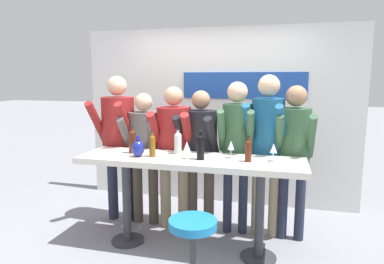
% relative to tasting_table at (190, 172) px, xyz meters
% --- Properties ---
extents(ground_plane, '(40.00, 40.00, 0.00)m').
position_rel_tasting_table_xyz_m(ground_plane, '(0.00, 0.00, -0.84)').
color(ground_plane, gray).
extents(back_wall, '(3.89, 0.12, 2.48)m').
position_rel_tasting_table_xyz_m(back_wall, '(0.00, 1.55, 0.41)').
color(back_wall, silver).
rests_on(back_wall, ground_plane).
extents(tasting_table, '(2.29, 0.61, 0.99)m').
position_rel_tasting_table_xyz_m(tasting_table, '(0.00, 0.00, 0.00)').
color(tasting_table, silver).
rests_on(tasting_table, ground_plane).
extents(bar_stool, '(0.43, 0.43, 0.62)m').
position_rel_tasting_table_xyz_m(bar_stool, '(0.20, -0.65, -0.42)').
color(bar_stool, '#333338').
rests_on(bar_stool, ground_plane).
extents(person_far_left, '(0.49, 0.59, 1.82)m').
position_rel_tasting_table_xyz_m(person_far_left, '(-1.05, 0.53, 0.28)').
color(person_far_left, '#23283D').
rests_on(person_far_left, ground_plane).
extents(person_left, '(0.46, 0.53, 1.61)m').
position_rel_tasting_table_xyz_m(person_left, '(-0.71, 0.52, 0.15)').
color(person_left, '#473D33').
rests_on(person_left, ground_plane).
extents(person_center_left, '(0.50, 0.58, 1.69)m').
position_rel_tasting_table_xyz_m(person_center_left, '(-0.33, 0.51, 0.20)').
color(person_center_left, gray).
rests_on(person_center_left, ground_plane).
extents(person_center, '(0.49, 0.58, 1.65)m').
position_rel_tasting_table_xyz_m(person_center, '(-0.02, 0.56, 0.18)').
color(person_center, '#473D33').
rests_on(person_center, ground_plane).
extents(person_center_right, '(0.41, 0.54, 1.75)m').
position_rel_tasting_table_xyz_m(person_center_right, '(0.40, 0.52, 0.26)').
color(person_center_right, '#23283D').
rests_on(person_center_right, ground_plane).
extents(person_right, '(0.47, 0.60, 1.83)m').
position_rel_tasting_table_xyz_m(person_right, '(0.74, 0.55, 0.30)').
color(person_right, gray).
rests_on(person_right, ground_plane).
extents(person_far_right, '(0.40, 0.52, 1.71)m').
position_rel_tasting_table_xyz_m(person_far_right, '(1.03, 0.52, 0.23)').
color(person_far_right, '#23283D').
rests_on(person_far_right, ground_plane).
extents(wine_bottle_0, '(0.08, 0.08, 0.30)m').
position_rel_tasting_table_xyz_m(wine_bottle_0, '(0.12, -0.05, 0.29)').
color(wine_bottle_0, black).
rests_on(wine_bottle_0, tasting_table).
extents(wine_bottle_1, '(0.06, 0.06, 0.27)m').
position_rel_tasting_table_xyz_m(wine_bottle_1, '(-0.38, -0.04, 0.28)').
color(wine_bottle_1, brown).
rests_on(wine_bottle_1, tasting_table).
extents(wine_bottle_2, '(0.08, 0.08, 0.30)m').
position_rel_tasting_table_xyz_m(wine_bottle_2, '(-0.65, 0.06, 0.29)').
color(wine_bottle_2, '#4C1E0F').
rests_on(wine_bottle_2, tasting_table).
extents(wine_bottle_3, '(0.07, 0.07, 0.25)m').
position_rel_tasting_table_xyz_m(wine_bottle_3, '(0.59, -0.01, 0.27)').
color(wine_bottle_3, '#4C1E0F').
rests_on(wine_bottle_3, tasting_table).
extents(wine_bottle_4, '(0.08, 0.08, 0.27)m').
position_rel_tasting_table_xyz_m(wine_bottle_4, '(-0.17, 0.15, 0.28)').
color(wine_bottle_4, '#B7BCC1').
rests_on(wine_bottle_4, tasting_table).
extents(wine_glass_0, '(0.07, 0.07, 0.18)m').
position_rel_tasting_table_xyz_m(wine_glass_0, '(0.40, 0.09, 0.28)').
color(wine_glass_0, silver).
rests_on(wine_glass_0, tasting_table).
extents(wine_glass_1, '(0.07, 0.07, 0.18)m').
position_rel_tasting_table_xyz_m(wine_glass_1, '(-0.02, -0.05, 0.28)').
color(wine_glass_1, silver).
rests_on(wine_glass_1, tasting_table).
extents(wine_glass_2, '(0.07, 0.07, 0.18)m').
position_rel_tasting_table_xyz_m(wine_glass_2, '(0.82, 0.05, 0.28)').
color(wine_glass_2, silver).
rests_on(wine_glass_2, tasting_table).
extents(decorative_vase, '(0.13, 0.13, 0.22)m').
position_rel_tasting_table_xyz_m(decorative_vase, '(-0.53, -0.08, 0.24)').
color(decorative_vase, navy).
rests_on(decorative_vase, tasting_table).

